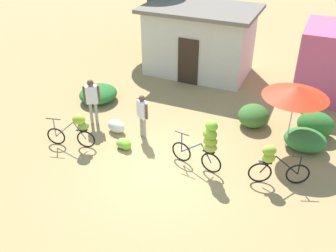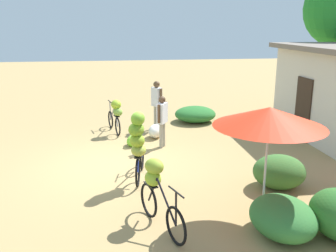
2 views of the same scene
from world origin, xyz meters
name	(u,v)px [view 1 (image 1 of 2)]	position (x,y,z in m)	size (l,w,h in m)	color
ground_plane	(163,169)	(0.00, 0.00, 0.00)	(60.00, 60.00, 0.00)	#A48753
building_low	(199,40)	(-1.50, 7.30, 1.51)	(4.90, 3.25, 2.98)	beige
hedge_bush_front_left	(98,94)	(-4.19, 3.01, 0.29)	(1.46, 1.56, 0.59)	#296B2B
hedge_bush_front_right	(253,116)	(1.88, 3.61, 0.38)	(1.08, 1.19, 0.76)	#38692B
hedge_bush_mid	(305,140)	(3.76, 2.81, 0.33)	(1.35, 1.13, 0.67)	#317333
hedge_bush_by_door	(316,124)	(3.98, 3.78, 0.43)	(1.22, 1.03, 0.85)	#2B6B29
market_umbrella	(296,92)	(3.21, 2.67, 2.02)	(2.01, 2.01, 2.20)	beige
bicycle_leftmost	(77,128)	(-3.03, -0.01, 0.72)	(1.62, 0.57, 1.19)	black
bicycle_near_pile	(207,142)	(1.17, 0.46, 1.02)	(1.68, 0.50, 1.74)	black
bicycle_center_loaded	(273,162)	(3.07, 0.67, 0.72)	(1.65, 0.64, 1.23)	black
banana_pile_on_ground	(124,144)	(-1.61, 0.49, 0.16)	(0.65, 0.54, 0.33)	#80AD39
produce_sack	(116,126)	(-2.36, 1.26, 0.22)	(0.70, 0.44, 0.44)	silver
person_vendor	(92,97)	(-3.36, 1.43, 1.06)	(0.52, 0.37, 1.72)	gray
person_bystander	(142,112)	(-1.36, 1.36, 0.96)	(0.51, 0.38, 1.57)	gray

